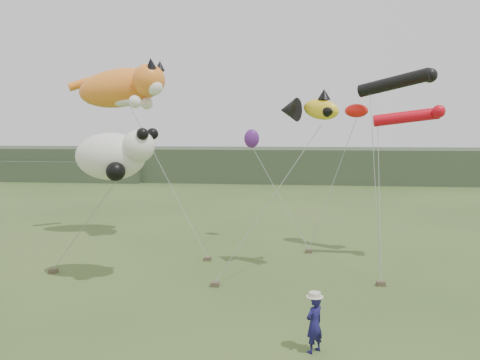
% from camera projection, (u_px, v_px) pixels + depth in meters
% --- Properties ---
extents(ground, '(120.00, 120.00, 0.00)m').
position_uv_depth(ground, '(269.00, 320.00, 15.14)').
color(ground, '#385123').
rests_on(ground, ground).
extents(headland, '(90.00, 13.00, 4.00)m').
position_uv_depth(headland, '(265.00, 165.00, 59.45)').
color(headland, '#2D3D28').
rests_on(headland, ground).
extents(festival_attendant, '(0.69, 0.69, 1.62)m').
position_uv_depth(festival_attendant, '(314.00, 324.00, 12.89)').
color(festival_attendant, '#181551').
rests_on(festival_attendant, ground).
extents(sandbag_anchors, '(14.13, 5.93, 0.17)m').
position_uv_depth(sandbag_anchors, '(233.00, 268.00, 20.62)').
color(sandbag_anchors, brown).
rests_on(sandbag_anchors, ground).
extents(cat_kite, '(6.27, 3.40, 2.86)m').
position_uv_depth(cat_kite, '(127.00, 87.00, 26.02)').
color(cat_kite, orange).
rests_on(cat_kite, ground).
extents(fish_kite, '(2.83, 1.84, 1.40)m').
position_uv_depth(fish_kite, '(309.00, 109.00, 19.65)').
color(fish_kite, yellow).
rests_on(fish_kite, ground).
extents(tube_kites, '(3.59, 3.03, 2.69)m').
position_uv_depth(tube_kites, '(404.00, 94.00, 21.69)').
color(tube_kites, black).
rests_on(tube_kites, ground).
extents(panda_kite, '(3.35, 2.17, 2.08)m').
position_uv_depth(panda_kite, '(115.00, 155.00, 18.56)').
color(panda_kite, white).
rests_on(panda_kite, ground).
extents(misc_kites, '(6.47, 1.87, 2.29)m').
position_uv_depth(misc_kites, '(306.00, 124.00, 24.68)').
color(misc_kites, red).
rests_on(misc_kites, ground).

